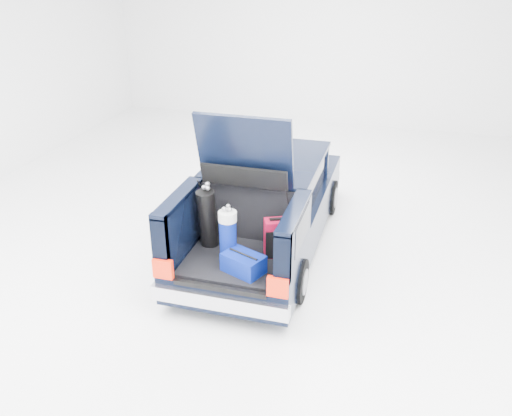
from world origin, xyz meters
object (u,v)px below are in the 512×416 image
(red_suitcase, at_px, (277,238))
(black_golf_bag, at_px, (208,218))
(blue_golf_bag, at_px, (228,236))
(car, at_px, (266,204))
(blue_duffel, at_px, (243,263))

(red_suitcase, distance_m, black_golf_bag, 0.99)
(red_suitcase, bearing_deg, black_golf_bag, 154.92)
(red_suitcase, xyz_separation_m, blue_golf_bag, (-0.58, -0.30, 0.10))
(car, xyz_separation_m, black_golf_bag, (-0.48, -1.34, 0.34))
(black_golf_bag, distance_m, blue_golf_bag, 0.50)
(car, distance_m, red_suitcase, 1.45)
(blue_golf_bag, height_order, blue_duffel, blue_golf_bag)
(car, bearing_deg, red_suitcase, -69.58)
(blue_golf_bag, distance_m, blue_duffel, 0.43)
(black_golf_bag, bearing_deg, blue_golf_bag, -23.57)
(red_suitcase, height_order, blue_golf_bag, blue_golf_bag)
(black_golf_bag, height_order, blue_duffel, black_golf_bag)
(blue_duffel, bearing_deg, car, 118.90)
(car, height_order, red_suitcase, car)
(car, relative_size, black_golf_bag, 5.04)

